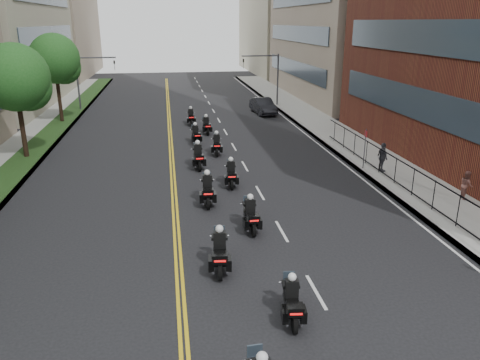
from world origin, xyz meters
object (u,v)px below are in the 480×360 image
object	(u,v)px
motorcycle_4	(208,191)
motorcycle_5	(231,175)
motorcycle_1	(292,302)
motorcycle_9	(206,126)
motorcycle_10	(191,117)
parked_sedan	(263,106)
pedestrian_c	(383,157)
motorcycle_3	(251,216)
motorcycle_2	(220,253)
pedestrian_b	(467,185)
motorcycle_8	(196,135)
motorcycle_6	(198,157)
motorcycle_7	(217,145)

from	to	relation	value
motorcycle_4	motorcycle_5	size ratio (longest dim) A/B	1.07
motorcycle_1	motorcycle_9	size ratio (longest dim) A/B	0.96
motorcycle_9	motorcycle_5	bearing A→B (deg)	-92.78
motorcycle_1	motorcycle_10	distance (m)	29.84
parked_sedan	pedestrian_c	distance (m)	20.72
motorcycle_3	parked_sedan	size ratio (longest dim) A/B	0.47
parked_sedan	motorcycle_2	bearing A→B (deg)	-109.99
motorcycle_5	parked_sedan	world-z (taller)	motorcycle_5
motorcycle_3	motorcycle_9	bearing A→B (deg)	91.02
motorcycle_5	motorcycle_3	bearing A→B (deg)	-84.99
pedestrian_b	motorcycle_9	bearing A→B (deg)	48.82
motorcycle_8	pedestrian_c	xyz separation A→B (m)	(10.76, -9.29, 0.40)
motorcycle_2	pedestrian_c	world-z (taller)	pedestrian_c
motorcycle_5	pedestrian_b	xyz separation A→B (m)	(11.69, -4.26, 0.23)
pedestrian_b	pedestrian_c	xyz separation A→B (m)	(-2.28, 5.02, 0.16)
motorcycle_10	parked_sedan	bearing A→B (deg)	29.33
motorcycle_4	motorcycle_5	xyz separation A→B (m)	(1.57, 2.56, -0.05)
motorcycle_5	motorcycle_9	world-z (taller)	motorcycle_5
motorcycle_1	parked_sedan	distance (m)	34.55
pedestrian_b	motorcycle_1	bearing A→B (deg)	140.88
motorcycle_3	motorcycle_2	bearing A→B (deg)	-117.76
motorcycle_8	motorcycle_9	world-z (taller)	motorcycle_8
motorcycle_2	motorcycle_9	distance (m)	22.59
motorcycle_6	motorcycle_10	world-z (taller)	motorcycle_6
motorcycle_7	motorcycle_5	bearing A→B (deg)	-84.86
motorcycle_10	parked_sedan	xyz separation A→B (m)	(7.51, 4.21, 0.12)
motorcycle_1	motorcycle_10	xyz separation A→B (m)	(-1.44, 29.81, 0.04)
motorcycle_2	pedestrian_b	world-z (taller)	motorcycle_2
motorcycle_4	motorcycle_10	xyz separation A→B (m)	(0.26, 19.58, -0.04)
motorcycle_3	motorcycle_8	distance (m)	16.12
motorcycle_2	pedestrian_c	bearing A→B (deg)	48.13
pedestrian_b	motorcycle_2	bearing A→B (deg)	125.22
motorcycle_7	pedestrian_c	bearing A→B (deg)	-27.90
parked_sedan	pedestrian_b	bearing A→B (deg)	-83.30
motorcycle_7	pedestrian_c	size ratio (longest dim) A/B	1.25
motorcycle_7	parked_sedan	world-z (taller)	motorcycle_7
motorcycle_3	motorcycle_10	size ratio (longest dim) A/B	1.00
motorcycle_5	motorcycle_9	xyz separation A→B (m)	(-0.24, 13.19, -0.02)
motorcycle_3	motorcycle_8	bearing A→B (deg)	95.10
motorcycle_4	motorcycle_3	bearing A→B (deg)	-61.70
motorcycle_7	pedestrian_b	bearing A→B (deg)	-38.71
motorcycle_3	motorcycle_9	distance (m)	19.21
motorcycle_10	pedestrian_c	world-z (taller)	pedestrian_c
motorcycle_3	motorcycle_5	size ratio (longest dim) A/B	1.00
motorcycle_4	parked_sedan	world-z (taller)	motorcycle_4
motorcycle_2	pedestrian_c	xyz separation A→B (m)	(11.14, 10.11, 0.35)
motorcycle_2	motorcycle_8	size ratio (longest dim) A/B	1.08
motorcycle_3	motorcycle_4	xyz separation A→B (m)	(-1.61, 3.45, 0.05)
motorcycle_5	motorcycle_9	size ratio (longest dim) A/B	1.02
motorcycle_1	pedestrian_b	distance (m)	14.36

